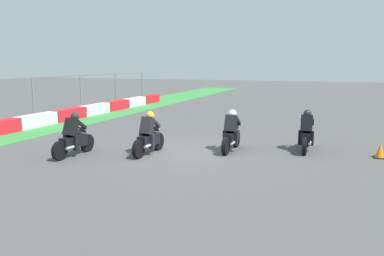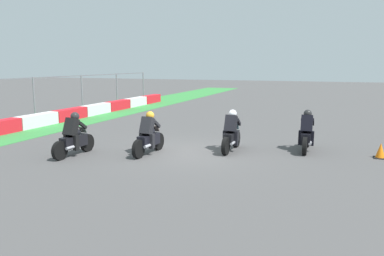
{
  "view_description": "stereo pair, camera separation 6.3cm",
  "coord_description": "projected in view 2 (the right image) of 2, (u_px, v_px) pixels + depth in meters",
  "views": [
    {
      "loc": [
        -12.53,
        -4.75,
        3.15
      ],
      "look_at": [
        -0.02,
        -0.07,
        0.9
      ],
      "focal_mm": 35.67,
      "sensor_mm": 36.0,
      "label": 1
    },
    {
      "loc": [
        -12.5,
        -4.81,
        3.15
      ],
      "look_at": [
        -0.02,
        -0.07,
        0.9
      ],
      "focal_mm": 35.67,
      "sensor_mm": 36.0,
      "label": 2
    }
  ],
  "objects": [
    {
      "name": "rider_lane_b",
      "position": [
        231.0,
        134.0,
        13.88
      ],
      "size": [
        2.04,
        0.54,
        1.51
      ],
      "rotation": [
        0.0,
        0.0,
        -0.02
      ],
      "color": "black",
      "rests_on": "ground_plane"
    },
    {
      "name": "rider_lane_a",
      "position": [
        307.0,
        134.0,
        13.89
      ],
      "size": [
        2.04,
        0.54,
        1.51
      ],
      "rotation": [
        0.0,
        0.0,
        0.01
      ],
      "color": "black",
      "rests_on": "ground_plane"
    },
    {
      "name": "traffic_cone",
      "position": [
        380.0,
        151.0,
        12.86
      ],
      "size": [
        0.4,
        0.4,
        0.53
      ],
      "color": "black",
      "rests_on": "ground_plane"
    },
    {
      "name": "ground_plane",
      "position": [
        190.0,
        152.0,
        13.73
      ],
      "size": [
        120.0,
        120.0,
        0.0
      ],
      "primitive_type": "plane",
      "color": "#4B4A4A"
    },
    {
      "name": "rider_lane_c",
      "position": [
        149.0,
        137.0,
        13.41
      ],
      "size": [
        2.04,
        0.55,
        1.51
      ],
      "rotation": [
        0.0,
        0.0,
        -0.05
      ],
      "color": "black",
      "rests_on": "ground_plane"
    },
    {
      "name": "rider_lane_d",
      "position": [
        74.0,
        138.0,
        13.17
      ],
      "size": [
        2.04,
        0.55,
        1.51
      ],
      "rotation": [
        0.0,
        0.0,
        -0.05
      ],
      "color": "black",
      "rests_on": "ground_plane"
    }
  ]
}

